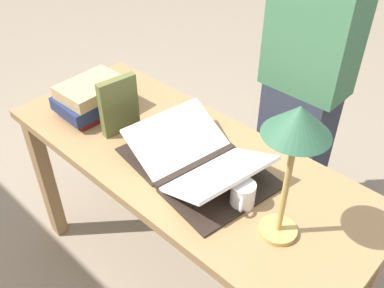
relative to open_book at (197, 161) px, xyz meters
name	(u,v)px	position (x,y,z in m)	size (l,w,h in m)	color
ground_plane	(186,277)	(0.08, -0.02, -0.79)	(12.00, 12.00, 0.00)	gray
reading_desk	(184,178)	(0.08, -0.02, -0.15)	(1.45, 0.59, 0.76)	#937047
open_book	(197,161)	(0.00, 0.00, 0.00)	(0.56, 0.43, 0.11)	black
book_stack_tall	(93,97)	(0.55, 0.03, 0.03)	(0.20, 0.29, 0.13)	maroon
book_standing_upright	(119,106)	(0.36, 0.04, 0.08)	(0.05, 0.16, 0.23)	brown
reading_lamp	(296,133)	(-0.37, 0.04, 0.33)	(0.18, 0.18, 0.45)	tan
coffee_mug	(243,195)	(-0.22, 0.03, 0.01)	(0.08, 0.10, 0.08)	white
person_reader	(305,82)	(0.00, -0.69, 0.02)	(0.36, 0.22, 1.63)	#2D3342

